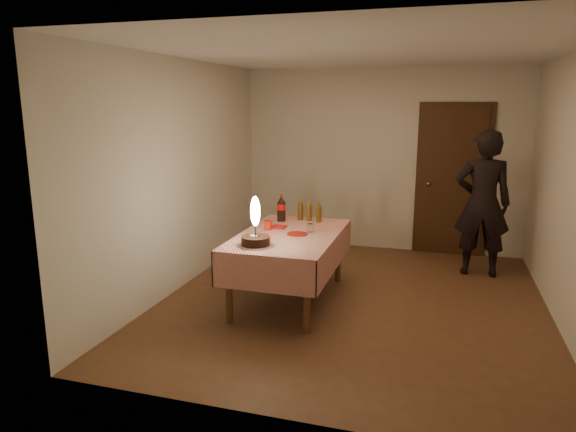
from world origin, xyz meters
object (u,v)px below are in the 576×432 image
object	(u,v)px
amber_bottle_right	(319,212)
cola_bottle	(281,208)
clear_cup	(310,228)
amber_bottle_mid	(309,211)
red_plate	(297,234)
birthday_cake	(256,234)
dining_table	(289,243)
photographer	(483,203)
amber_bottle_left	(300,210)
red_cup	(268,225)

from	to	relation	value
amber_bottle_right	cola_bottle	bearing A→B (deg)	-171.95
clear_cup	amber_bottle_mid	distance (m)	0.55
red_plate	cola_bottle	size ratio (longest dim) A/B	0.69
birthday_cake	amber_bottle_mid	distance (m)	1.22
amber_bottle_mid	clear_cup	bearing A→B (deg)	-74.46
birthday_cake	amber_bottle_right	distance (m)	1.20
clear_cup	red_plate	bearing A→B (deg)	-127.47
dining_table	cola_bottle	xyz separation A→B (m)	(-0.26, 0.54, 0.25)
clear_cup	photographer	world-z (taller)	photographer
red_plate	amber_bottle_mid	world-z (taller)	amber_bottle_mid
red_plate	clear_cup	size ratio (longest dim) A/B	2.44
amber_bottle_right	amber_bottle_left	bearing A→B (deg)	163.93
red_plate	amber_bottle_left	world-z (taller)	amber_bottle_left
birthday_cake	amber_bottle_mid	size ratio (longest dim) A/B	1.90
amber_bottle_mid	birthday_cake	bearing A→B (deg)	-100.84
clear_cup	amber_bottle_left	world-z (taller)	amber_bottle_left
cola_bottle	amber_bottle_right	size ratio (longest dim) A/B	1.25
cola_bottle	birthday_cake	bearing A→B (deg)	-85.85
red_cup	cola_bottle	world-z (taller)	cola_bottle
red_plate	photographer	size ratio (longest dim) A/B	0.12
dining_table	red_cup	distance (m)	0.32
red_cup	clear_cup	xyz separation A→B (m)	(0.47, 0.04, -0.01)
dining_table	amber_bottle_left	distance (m)	0.71
red_cup	amber_bottle_left	distance (m)	0.62
red_plate	clear_cup	bearing A→B (deg)	52.53
birthday_cake	amber_bottle_right	bearing A→B (deg)	72.75
red_cup	amber_bottle_mid	distance (m)	0.65
cola_bottle	red_cup	bearing A→B (deg)	-91.43
cola_bottle	amber_bottle_mid	bearing A→B (deg)	20.11
amber_bottle_left	photographer	distance (m)	2.25
birthday_cake	amber_bottle_left	world-z (taller)	birthday_cake
red_cup	cola_bottle	distance (m)	0.46
amber_bottle_mid	photographer	distance (m)	2.15
red_plate	cola_bottle	distance (m)	0.67
photographer	amber_bottle_left	bearing A→B (deg)	-157.92
birthday_cake	cola_bottle	distance (m)	1.09
dining_table	amber_bottle_right	world-z (taller)	amber_bottle_right
amber_bottle_mid	amber_bottle_left	bearing A→B (deg)	171.05
birthday_cake	red_plate	bearing A→B (deg)	63.22
dining_table	amber_bottle_right	bearing A→B (deg)	73.65
dining_table	clear_cup	size ratio (longest dim) A/B	19.11
photographer	amber_bottle_mid	bearing A→B (deg)	-156.34
cola_bottle	photographer	distance (m)	2.48
red_cup	amber_bottle_left	size ratio (longest dim) A/B	0.39
dining_table	clear_cup	world-z (taller)	clear_cup
amber_bottle_left	amber_bottle_right	distance (m)	0.25
birthday_cake	red_plate	size ratio (longest dim) A/B	2.21
red_cup	photographer	size ratio (longest dim) A/B	0.06
red_cup	clear_cup	world-z (taller)	red_cup
cola_bottle	clear_cup	bearing A→B (deg)	-42.23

